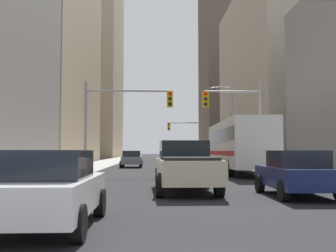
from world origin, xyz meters
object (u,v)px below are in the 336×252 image
(city_bus, at_px, (238,145))
(sedan_navy, at_px, (296,173))
(traffic_signal_near_left, at_px, (125,110))
(traffic_signal_far_right, at_px, (188,132))
(pickup_truck_beige, at_px, (185,166))
(sedan_grey, at_px, (132,159))
(sedan_maroon, at_px, (175,164))
(traffic_signal_near_right, at_px, (236,112))
(sedan_white, at_px, (46,188))

(city_bus, relative_size, sedan_navy, 2.71)
(traffic_signal_near_left, xyz_separation_m, traffic_signal_far_right, (6.63, 29.54, -0.02))
(pickup_truck_beige, height_order, sedan_grey, pickup_truck_beige)
(city_bus, height_order, sedan_navy, city_bus)
(sedan_grey, bearing_deg, sedan_navy, -74.26)
(pickup_truck_beige, distance_m, sedan_grey, 22.40)
(pickup_truck_beige, height_order, sedan_maroon, pickup_truck_beige)
(pickup_truck_beige, distance_m, sedan_navy, 3.97)
(city_bus, bearing_deg, sedan_grey, 125.57)
(traffic_signal_near_left, height_order, traffic_signal_far_right, same)
(sedan_maroon, height_order, traffic_signal_near_right, traffic_signal_near_right)
(traffic_signal_near_left, height_order, traffic_signal_near_right, same)
(sedan_white, xyz_separation_m, sedan_maroon, (3.31, 14.72, 0.00))
(sedan_navy, relative_size, sedan_maroon, 1.00)
(sedan_white, height_order, sedan_navy, same)
(sedan_white, bearing_deg, sedan_navy, 37.46)
(traffic_signal_near_left, distance_m, traffic_signal_near_right, 7.22)
(sedan_navy, height_order, traffic_signal_near_left, traffic_signal_near_left)
(city_bus, xyz_separation_m, sedan_white, (-7.70, -18.50, -1.16))
(sedan_white, bearing_deg, sedan_maroon, 77.32)
(sedan_navy, height_order, sedan_maroon, same)
(sedan_white, xyz_separation_m, traffic_signal_far_right, (6.85, 47.52, 3.34))
(pickup_truck_beige, xyz_separation_m, sedan_grey, (-3.19, 22.17, -0.16))
(city_bus, bearing_deg, traffic_signal_near_right, -116.81)
(city_bus, xyz_separation_m, sedan_maroon, (-4.39, -3.78, -1.16))
(pickup_truck_beige, height_order, sedan_white, pickup_truck_beige)
(city_bus, xyz_separation_m, traffic_signal_near_left, (-7.48, -0.52, 2.20))
(sedan_white, height_order, traffic_signal_far_right, traffic_signal_far_right)
(sedan_grey, bearing_deg, sedan_maroon, -77.39)
(pickup_truck_beige, xyz_separation_m, sedan_white, (-3.28, -6.99, -0.16))
(sedan_navy, xyz_separation_m, sedan_grey, (-6.74, 23.93, 0.00))
(sedan_grey, bearing_deg, traffic_signal_far_right, 69.76)
(traffic_signal_near_right, xyz_separation_m, traffic_signal_far_right, (-0.59, 29.54, 0.06))
(sedan_white, bearing_deg, city_bus, 67.40)
(traffic_signal_near_right, distance_m, traffic_signal_far_right, 29.55)
(sedan_grey, height_order, traffic_signal_near_right, traffic_signal_near_right)
(sedan_white, distance_m, traffic_signal_far_right, 48.13)
(sedan_navy, height_order, traffic_signal_near_right, traffic_signal_near_right)
(sedan_white, relative_size, sedan_navy, 0.99)
(sedan_grey, distance_m, traffic_signal_near_left, 11.67)
(city_bus, xyz_separation_m, traffic_signal_near_right, (-0.26, -0.52, 2.12))
(city_bus, distance_m, sedan_white, 20.07)
(pickup_truck_beige, xyz_separation_m, traffic_signal_near_right, (4.17, 10.99, 3.12))
(city_bus, distance_m, pickup_truck_beige, 12.37)
(sedan_white, height_order, sedan_grey, same)
(sedan_navy, bearing_deg, sedan_maroon, 110.32)
(city_bus, distance_m, traffic_signal_far_right, 29.12)
(sedan_white, bearing_deg, traffic_signal_far_right, 81.80)
(traffic_signal_far_right, bearing_deg, city_bus, -88.32)
(traffic_signal_near_left, relative_size, traffic_signal_near_right, 1.00)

